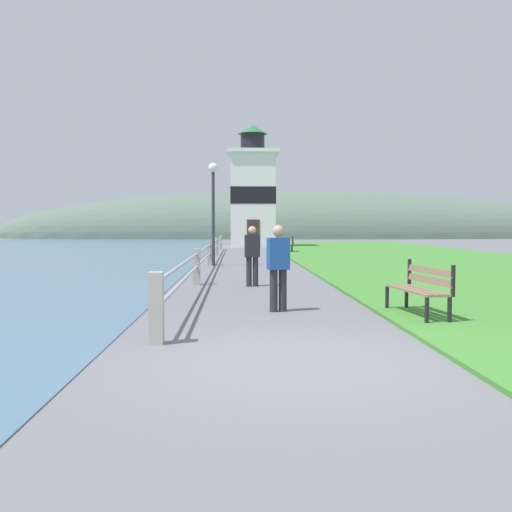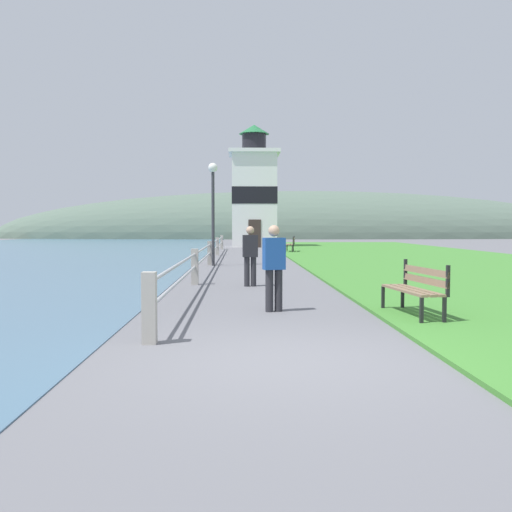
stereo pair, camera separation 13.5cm
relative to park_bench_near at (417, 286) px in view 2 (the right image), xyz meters
name	(u,v)px [view 2 (the right image)]	position (x,y,z in m)	size (l,w,h in m)	color
ground_plane	(285,361)	(-2.43, -2.97, -0.54)	(160.00, 160.00, 0.00)	slate
grass_verge	(429,260)	(5.36, 15.29, -0.51)	(12.00, 54.79, 0.06)	#428433
seawall_railing	(210,251)	(-4.13, 13.05, 0.03)	(0.18, 30.23, 0.94)	#A8A399
park_bench_near	(417,286)	(0.00, 0.00, 0.00)	(0.66, 1.70, 0.94)	#846B51
park_bench_midway	(291,243)	(0.04, 23.65, 0.00)	(0.69, 1.75, 0.94)	#846B51
lighthouse	(254,194)	(-1.88, 32.97, 3.40)	(3.72, 3.72, 8.99)	white
person_strolling	(250,254)	(-2.68, 5.09, 0.29)	(0.39, 0.24, 1.53)	#28282D
person_by_railing	(274,265)	(-2.34, 0.79, 0.31)	(0.42, 0.29, 1.55)	#28282D
lamp_post	(213,195)	(-3.98, 12.68, 2.20)	(0.36, 0.36, 3.96)	#333338
distant_hillside	(306,238)	(5.57, 63.56, -0.54)	(80.00, 16.00, 12.00)	#566B5B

